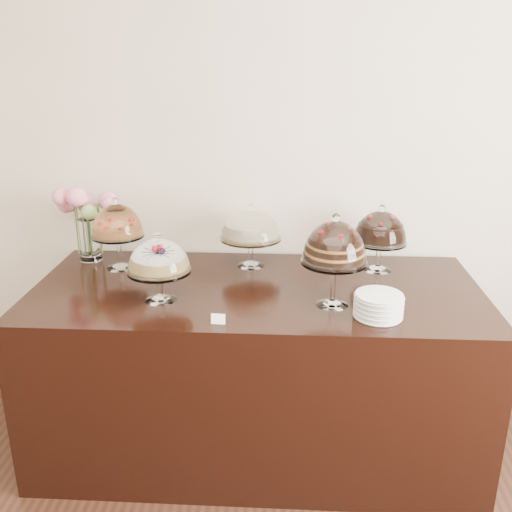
# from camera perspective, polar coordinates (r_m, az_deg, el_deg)

# --- Properties ---
(wall_back) EXTENTS (5.00, 0.04, 3.00)m
(wall_back) POSITION_cam_1_polar(r_m,az_deg,el_deg) (3.18, 1.45, 10.79)
(wall_back) COLOR beige
(wall_back) RESTS_ON ground
(display_counter) EXTENTS (2.20, 1.00, 0.90)m
(display_counter) POSITION_cam_1_polar(r_m,az_deg,el_deg) (3.02, 0.06, -11.03)
(display_counter) COLOR black
(display_counter) RESTS_ON ground
(cake_stand_sugar_sponge) EXTENTS (0.29, 0.29, 0.33)m
(cake_stand_sugar_sponge) POSITION_cam_1_polar(r_m,az_deg,el_deg) (2.63, -9.72, -0.30)
(cake_stand_sugar_sponge) COLOR white
(cake_stand_sugar_sponge) RESTS_ON display_counter
(cake_stand_choco_layer) EXTENTS (0.30, 0.30, 0.43)m
(cake_stand_choco_layer) POSITION_cam_1_polar(r_m,az_deg,el_deg) (2.54, 7.87, 1.02)
(cake_stand_choco_layer) COLOR white
(cake_stand_choco_layer) RESTS_ON display_counter
(cake_stand_cheesecake) EXTENTS (0.33, 0.33, 0.34)m
(cake_stand_cheesecake) POSITION_cam_1_polar(r_m,az_deg,el_deg) (3.03, -0.53, 2.89)
(cake_stand_cheesecake) COLOR white
(cake_stand_cheesecake) RESTS_ON display_counter
(cake_stand_dark_choco) EXTENTS (0.28, 0.28, 0.36)m
(cake_stand_dark_choco) POSITION_cam_1_polar(r_m,az_deg,el_deg) (3.03, 12.33, 2.55)
(cake_stand_dark_choco) COLOR white
(cake_stand_dark_choco) RESTS_ON display_counter
(cake_stand_fruit_tart) EXTENTS (0.28, 0.28, 0.39)m
(cake_stand_fruit_tart) POSITION_cam_1_polar(r_m,az_deg,el_deg) (3.07, -13.72, 3.14)
(cake_stand_fruit_tart) COLOR white
(cake_stand_fruit_tart) RESTS_ON display_counter
(flower_vase) EXTENTS (0.36, 0.27, 0.43)m
(flower_vase) POSITION_cam_1_polar(r_m,az_deg,el_deg) (3.25, -16.59, 4.10)
(flower_vase) COLOR white
(flower_vase) RESTS_ON display_counter
(plate_stack) EXTENTS (0.21, 0.21, 0.10)m
(plate_stack) POSITION_cam_1_polar(r_m,az_deg,el_deg) (2.54, 12.15, -4.86)
(plate_stack) COLOR white
(plate_stack) RESTS_ON display_counter
(price_card_left) EXTENTS (0.06, 0.02, 0.04)m
(price_card_left) POSITION_cam_1_polar(r_m,az_deg,el_deg) (2.44, -3.81, -6.30)
(price_card_left) COLOR white
(price_card_left) RESTS_ON display_counter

